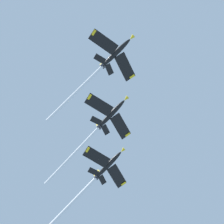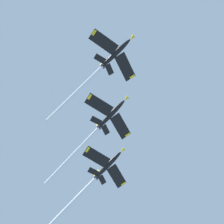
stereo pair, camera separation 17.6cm
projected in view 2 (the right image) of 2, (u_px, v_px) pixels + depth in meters
The scene contains 3 objects.
jet_lead at pixel (104, 65), 124.09m from camera, with size 19.64×33.65×16.29m.
jet_second at pixel (101, 125), 129.03m from camera, with size 19.53×33.76×17.53m.
jet_third at pixel (90, 184), 133.98m from camera, with size 19.62×39.03×20.33m.
Camera 2 is at (-42.82, 2.51, 1.84)m, focal length 65.08 mm.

